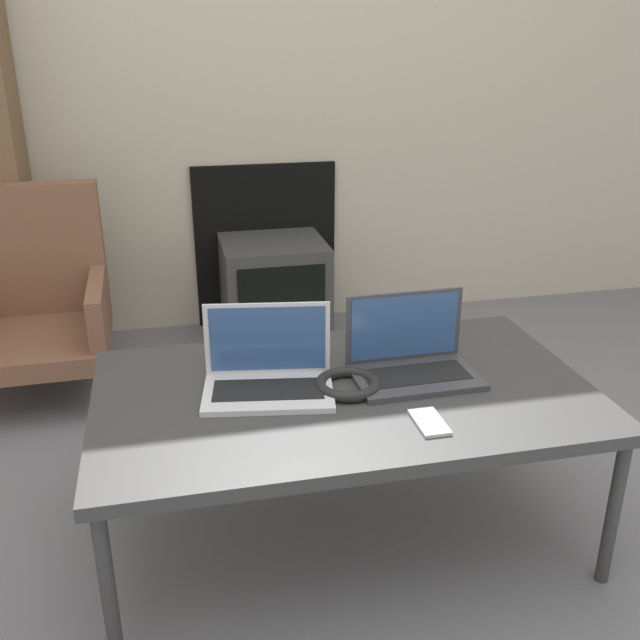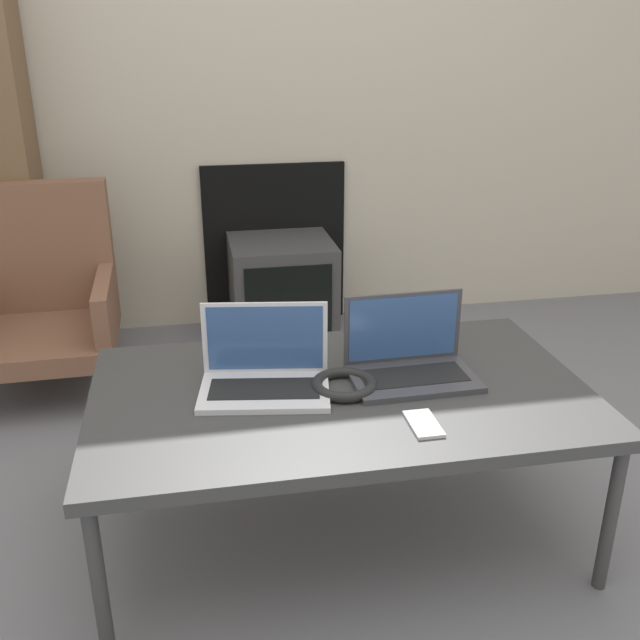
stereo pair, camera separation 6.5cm
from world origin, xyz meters
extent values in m
plane|color=slate|center=(0.00, 0.00, 0.00)|extent=(14.00, 14.00, 0.00)
cube|color=#B7AD99|center=(0.00, 2.00, 1.30)|extent=(7.00, 0.06, 2.60)
cube|color=black|center=(0.04, 1.96, 0.40)|extent=(0.69, 0.03, 0.79)
cube|color=#333333|center=(0.00, 0.25, 0.45)|extent=(1.35, 0.79, 0.04)
cylinder|color=#333333|center=(-0.63, -0.11, 0.22)|extent=(0.04, 0.04, 0.44)
cylinder|color=#333333|center=(0.63, -0.11, 0.22)|extent=(0.04, 0.04, 0.44)
cylinder|color=#333333|center=(-0.63, 0.60, 0.22)|extent=(0.04, 0.04, 0.44)
cylinder|color=#333333|center=(0.63, 0.60, 0.22)|extent=(0.04, 0.04, 0.44)
cube|color=silver|center=(-0.21, 0.26, 0.48)|extent=(0.38, 0.28, 0.02)
cube|color=black|center=(-0.21, 0.26, 0.49)|extent=(0.31, 0.17, 0.00)
cube|color=silver|center=(-0.19, 0.36, 0.59)|extent=(0.34, 0.06, 0.21)
cube|color=#2D4C7F|center=(-0.19, 0.36, 0.59)|extent=(0.31, 0.05, 0.19)
cube|color=#38383D|center=(0.21, 0.26, 0.48)|extent=(0.35, 0.23, 0.02)
cube|color=black|center=(0.21, 0.26, 0.49)|extent=(0.30, 0.13, 0.00)
cube|color=#38383D|center=(0.21, 0.36, 0.59)|extent=(0.35, 0.01, 0.21)
cube|color=#2D4C7F|center=(0.21, 0.36, 0.59)|extent=(0.32, 0.01, 0.19)
torus|color=black|center=(0.01, 0.24, 0.49)|extent=(0.18, 0.18, 0.03)
cube|color=silver|center=(0.16, 0.02, 0.48)|extent=(0.07, 0.13, 0.01)
cube|color=#383838|center=(0.04, 1.72, 0.24)|extent=(0.48, 0.45, 0.48)
cube|color=black|center=(0.04, 1.50, 0.24)|extent=(0.39, 0.01, 0.37)
cube|color=brown|center=(-0.99, 1.36, 0.23)|extent=(0.61, 0.62, 0.08)
cube|color=brown|center=(-1.00, 1.61, 0.54)|extent=(0.60, 0.11, 0.54)
cube|color=brown|center=(-0.73, 1.36, 0.37)|extent=(0.07, 0.55, 0.20)
cylinder|color=#4C3828|center=(-0.75, 1.10, 0.09)|extent=(0.04, 0.04, 0.19)
cylinder|color=#4C3828|center=(-0.75, 1.61, 0.09)|extent=(0.04, 0.04, 0.19)
camera|label=1|loc=(-0.45, -1.43, 1.38)|focal=40.00mm
camera|label=2|loc=(-0.38, -1.44, 1.38)|focal=40.00mm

